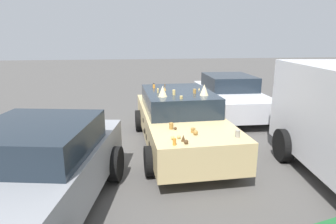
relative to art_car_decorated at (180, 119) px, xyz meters
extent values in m
plane|color=#514F4C|center=(-0.07, 0.00, -0.70)|extent=(60.00, 60.00, 0.00)
cube|color=#D8BC7F|center=(-0.07, 0.00, -0.12)|extent=(4.73, 1.91, 0.64)
cube|color=#1E2833|center=(0.22, 0.01, 0.43)|extent=(2.38, 1.69, 0.47)
cylinder|color=black|center=(-1.49, -0.95, -0.40)|extent=(0.61, 0.24, 0.60)
cylinder|color=black|center=(-1.55, 0.85, -0.40)|extent=(0.61, 0.24, 0.60)
cylinder|color=black|center=(1.41, -0.86, -0.40)|extent=(0.61, 0.24, 0.60)
cylinder|color=black|center=(1.35, 0.95, -0.40)|extent=(0.61, 0.24, 0.60)
ellipsoid|color=black|center=(0.00, -0.89, -0.20)|extent=(0.17, 0.03, 0.08)
ellipsoid|color=black|center=(0.04, 0.89, -0.30)|extent=(0.20, 0.03, 0.10)
ellipsoid|color=black|center=(-0.84, -0.91, -0.01)|extent=(0.15, 0.02, 0.16)
ellipsoid|color=black|center=(-1.23, 0.85, -0.17)|extent=(0.18, 0.03, 0.13)
ellipsoid|color=black|center=(-0.04, -0.89, 0.03)|extent=(0.18, 0.03, 0.12)
ellipsoid|color=black|center=(-0.13, -0.89, -0.07)|extent=(0.19, 0.03, 0.13)
ellipsoid|color=black|center=(0.19, 0.89, -0.05)|extent=(0.15, 0.02, 0.12)
ellipsoid|color=black|center=(-0.57, 0.87, -0.24)|extent=(0.16, 0.02, 0.14)
ellipsoid|color=black|center=(-0.25, 0.88, -0.20)|extent=(0.16, 0.03, 0.16)
ellipsoid|color=black|center=(-1.12, -0.92, -0.30)|extent=(0.13, 0.02, 0.11)
ellipsoid|color=black|center=(-0.10, -0.89, 0.05)|extent=(0.17, 0.03, 0.15)
cylinder|color=#A87A38|center=(-1.65, 0.03, 0.24)|extent=(0.12, 0.12, 0.09)
sphere|color=#51381E|center=(-2.24, 0.29, 0.23)|extent=(0.08, 0.08, 0.08)
sphere|color=tan|center=(-1.98, 0.48, 0.23)|extent=(0.07, 0.07, 0.07)
sphere|color=#51381E|center=(-1.44, 0.34, 0.22)|extent=(0.06, 0.06, 0.06)
cylinder|color=#A87A38|center=(-1.38, 0.42, 0.26)|extent=(0.12, 0.12, 0.13)
cylinder|color=orange|center=(-2.26, 0.49, 0.26)|extent=(0.08, 0.08, 0.12)
sphere|color=tan|center=(-1.96, 0.37, 0.23)|extent=(0.07, 0.07, 0.07)
cone|color=#51381E|center=(-2.10, 0.31, 0.25)|extent=(0.11, 0.11, 0.12)
sphere|color=#A87A38|center=(-1.80, 0.02, 0.24)|extent=(0.09, 0.09, 0.09)
cylinder|color=gray|center=(-2.02, -0.71, 0.26)|extent=(0.10, 0.10, 0.13)
cone|color=tan|center=(0.29, -0.55, 0.69)|extent=(0.06, 0.06, 0.06)
cylinder|color=tan|center=(0.06, 0.53, 0.71)|extent=(0.06, 0.06, 0.10)
cone|color=#A87A38|center=(0.31, 0.33, 0.71)|extent=(0.09, 0.09, 0.10)
cylinder|color=tan|center=(-0.28, 0.19, 0.72)|extent=(0.10, 0.10, 0.12)
cone|color=#51381E|center=(1.04, 0.23, 0.69)|extent=(0.06, 0.06, 0.07)
cylinder|color=#A87A38|center=(-0.14, -0.33, 0.71)|extent=(0.10, 0.10, 0.10)
cylinder|color=black|center=(0.90, 0.56, 0.71)|extent=(0.07, 0.07, 0.10)
cylinder|color=tan|center=(-0.72, 0.10, 0.69)|extent=(0.09, 0.09, 0.06)
cylinder|color=orange|center=(0.73, 0.56, 0.71)|extent=(0.09, 0.09, 0.09)
cone|color=beige|center=(-0.40, -0.50, 0.79)|extent=(0.20, 0.20, 0.25)
cone|color=beige|center=(-0.43, 0.47, 0.79)|extent=(0.20, 0.20, 0.25)
cylinder|color=black|center=(-1.23, -2.11, -0.34)|extent=(0.74, 0.32, 0.72)
cube|color=silver|center=(2.83, -2.31, -0.14)|extent=(4.51, 1.83, 0.61)
cube|color=#1E2833|center=(3.04, -2.32, 0.42)|extent=(2.01, 1.62, 0.49)
cylinder|color=black|center=(1.42, -3.15, -0.39)|extent=(0.61, 0.24, 0.61)
cylinder|color=black|center=(1.47, -1.40, -0.39)|extent=(0.61, 0.24, 0.61)
cylinder|color=black|center=(4.19, -3.23, -0.39)|extent=(0.61, 0.24, 0.61)
cylinder|color=black|center=(4.24, -1.48, -0.39)|extent=(0.61, 0.24, 0.61)
cube|color=gray|center=(-2.68, 2.64, -0.07)|extent=(4.23, 2.46, 0.70)
cube|color=#1E2833|center=(-2.54, 2.61, 0.51)|extent=(2.06, 1.91, 0.46)
cylinder|color=black|center=(-1.64, 1.53, -0.37)|extent=(0.69, 0.34, 0.66)
cylinder|color=black|center=(-1.30, 3.28, -0.37)|extent=(0.69, 0.34, 0.66)
camera|label=1|loc=(-6.79, 1.23, 1.96)|focal=30.94mm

